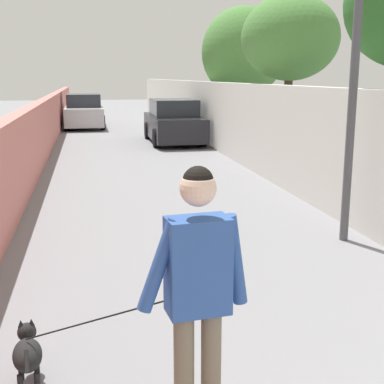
{
  "coord_description": "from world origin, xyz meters",
  "views": [
    {
      "loc": [
        -0.11,
        1.41,
        2.34
      ],
      "look_at": [
        5.82,
        0.24,
        1.0
      ],
      "focal_mm": 49.0,
      "sensor_mm": 36.0,
      "label": 1
    }
  ],
  "objects": [
    {
      "name": "tree_right_distant",
      "position": [
        19.0,
        -4.27,
        3.18
      ],
      "size": [
        3.06,
        3.06,
        4.83
      ],
      "color": "#473523",
      "rests_on": "ground"
    },
    {
      "name": "fence_right",
      "position": [
        12.0,
        -2.74,
        1.08
      ],
      "size": [
        48.0,
        0.3,
        2.15
      ],
      "primitive_type": "cube",
      "color": "silver",
      "rests_on": "ground"
    },
    {
      "name": "tree_right_far",
      "position": [
        13.0,
        -3.73,
        3.28
      ],
      "size": [
        2.5,
        2.5,
        4.37
      ],
      "color": "#473523",
      "rests_on": "ground"
    },
    {
      "name": "lamp_post",
      "position": [
        6.65,
        -2.19,
        2.7
      ],
      "size": [
        0.36,
        0.36,
        3.89
      ],
      "color": "#4C4C51",
      "rests_on": "ground"
    },
    {
      "name": "dog",
      "position": [
        3.71,
        1.93,
        0.27
      ],
      "size": [
        1.18,
        1.28,
        1.06
      ],
      "color": "black",
      "rests_on": "ground"
    },
    {
      "name": "car_far",
      "position": [
        24.87,
        1.59,
        0.72
      ],
      "size": [
        4.26,
        1.8,
        1.54
      ],
      "color": "silver",
      "rests_on": "ground"
    },
    {
      "name": "car_near",
      "position": [
        18.5,
        -1.59,
        0.72
      ],
      "size": [
        4.17,
        1.8,
        1.54
      ],
      "color": "black",
      "rests_on": "ground"
    },
    {
      "name": "person_skateboarder",
      "position": [
        2.82,
        0.79,
        1.11
      ],
      "size": [
        0.26,
        0.72,
        1.75
      ],
      "color": "#726651",
      "rests_on": "skateboard"
    },
    {
      "name": "ground_plane",
      "position": [
        14.0,
        0.0,
        0.0
      ],
      "size": [
        80.0,
        80.0,
        0.0
      ],
      "primitive_type": "plane",
      "color": "gray"
    },
    {
      "name": "wall_left",
      "position": [
        12.0,
        2.74,
        0.82
      ],
      "size": [
        48.0,
        0.3,
        1.64
      ],
      "primitive_type": "cube",
      "color": "#CC726B",
      "rests_on": "ground"
    }
  ]
}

